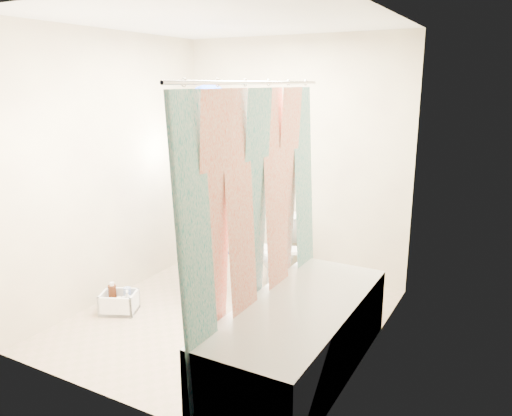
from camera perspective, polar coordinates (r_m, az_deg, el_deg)
The scene contains 14 objects.
floor at distance 4.36m, azimuth -3.27°, elevation -12.48°, with size 2.60×2.60×0.00m, color tan.
ceiling at distance 3.92m, azimuth -3.79°, elevation 20.68°, with size 2.40×2.60×0.02m, color silver.
wall_back at distance 5.10m, azimuth 4.32°, elevation 5.63°, with size 2.40×0.02×2.40m, color beige.
wall_front at distance 2.98m, azimuth -16.93°, elevation -1.07°, with size 2.40×0.02×2.40m, color beige.
wall_left at distance 4.71m, azimuth -16.00°, elevation 4.42°, with size 0.02×2.60×2.40m, color beige.
wall_right at distance 3.49m, azimuth 13.41°, elevation 1.34°, with size 0.02×2.60×2.40m, color beige.
bathtub at distance 3.55m, azimuth 4.98°, elevation -14.24°, with size 0.70×1.75×0.50m.
curtain_rod at distance 3.27m, azimuth 0.17°, elevation 14.13°, with size 0.02×0.02×1.90m, color silver.
shower_curtain at distance 3.40m, azimuth 0.16°, elevation -1.76°, with size 0.06×1.75×1.80m, color white.
toilet at distance 4.95m, azimuth 2.83°, elevation -4.96°, with size 0.37×0.65×0.66m, color silver.
tank_lid at distance 4.84m, azimuth 2.57°, elevation -4.71°, with size 0.41×0.18×0.03m, color white.
tank_internals at distance 5.03m, azimuth 2.87°, elevation -0.82°, with size 0.16×0.07×0.22m.
plumber at distance 4.56m, azimuth -5.87°, elevation 1.57°, with size 0.70×0.46×1.93m, color #0F2B99.
cleaning_caddy at distance 4.58m, azimuth -15.26°, elevation -10.44°, with size 0.37×0.34×0.23m.
Camera 1 is at (2.08, -3.29, 1.95)m, focal length 35.00 mm.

